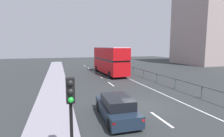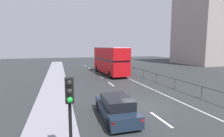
# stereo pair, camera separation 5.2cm
# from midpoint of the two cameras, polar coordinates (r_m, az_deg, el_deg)

# --- Properties ---
(ground_plane) EXTENTS (73.57, 120.00, 0.10)m
(ground_plane) POSITION_cam_midpoint_polar(r_m,az_deg,el_deg) (13.28, 9.81, -12.29)
(ground_plane) COLOR #2C3031
(near_sidewalk_kerb) EXTENTS (2.70, 80.00, 0.14)m
(near_sidewalk_kerb) POSITION_cam_midpoint_polar(r_m,az_deg,el_deg) (11.93, -19.11, -14.27)
(near_sidewalk_kerb) COLOR gray
(near_sidewalk_kerb) RESTS_ON ground
(lane_paint_markings) EXTENTS (3.50, 46.00, 0.01)m
(lane_paint_markings) POSITION_cam_midpoint_polar(r_m,az_deg,el_deg) (21.66, 4.38, -4.43)
(lane_paint_markings) COLOR silver
(lane_paint_markings) RESTS_ON ground
(bridge_side_railing) EXTENTS (0.10, 42.00, 1.08)m
(bridge_side_railing) POSITION_cam_midpoint_polar(r_m,az_deg,el_deg) (23.42, 12.28, -1.53)
(bridge_side_railing) COLOR #44514C
(bridge_side_railing) RESTS_ON ground
(distant_building_block) EXTENTS (22.19, 12.63, 20.30)m
(distant_building_block) POSITION_cam_midpoint_polar(r_m,az_deg,el_deg) (54.34, 32.24, 12.23)
(distant_building_block) COLOR #A18F8B
(distant_building_block) RESTS_ON ground
(double_decker_bus_red) EXTENTS (2.98, 10.27, 4.28)m
(double_decker_bus_red) POSITION_cam_midpoint_polar(r_m,az_deg,el_deg) (27.58, -0.84, 2.89)
(double_decker_bus_red) COLOR red
(double_decker_bus_red) RESTS_ON ground
(hatchback_car_near) EXTENTS (1.91, 4.44, 1.39)m
(hatchback_car_near) POSITION_cam_midpoint_polar(r_m,az_deg,el_deg) (10.81, 1.34, -12.77)
(hatchback_car_near) COLOR #192636
(hatchback_car_near) RESTS_ON ground
(traffic_signal_pole) EXTENTS (0.30, 0.42, 3.13)m
(traffic_signal_pole) POSITION_cam_midpoint_polar(r_m,az_deg,el_deg) (6.40, -13.70, -9.95)
(traffic_signal_pole) COLOR black
(traffic_signal_pole) RESTS_ON near_sidewalk_kerb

